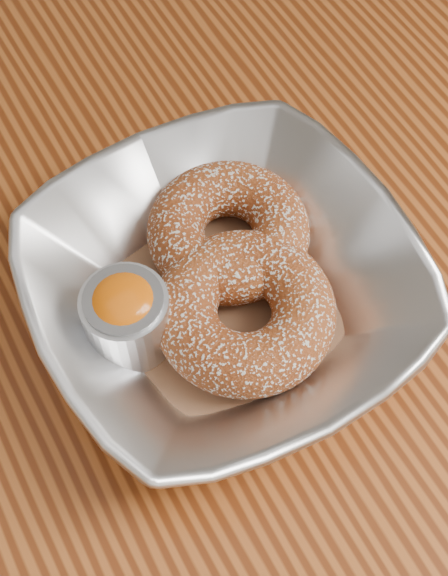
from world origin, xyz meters
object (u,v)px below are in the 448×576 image
table (173,410)px  donut_front (245,312)px  ramekin (127,316)px  donut_back (228,231)px  serving_bowl (224,289)px

table → donut_front: bearing=-14.8°
ramekin → donut_back: bearing=18.8°
donut_front → ramekin: bearing=157.0°
donut_front → ramekin: ramekin is taller
serving_bowl → ramekin: ramekin is taller
table → ramekin: (-0.01, 0.01, 0.14)m
donut_front → serving_bowl: bearing=98.9°
donut_back → donut_front: donut_front is taller
table → donut_front: 0.14m
serving_bowl → ramekin: bearing=173.0°
serving_bowl → ramekin: size_ratio=4.18×
donut_back → donut_front: 0.06m
donut_back → donut_front: (-0.02, -0.06, 0.00)m
donut_back → ramekin: ramekin is taller
table → ramekin: size_ratio=21.81×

